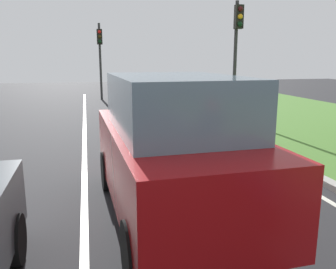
{
  "coord_description": "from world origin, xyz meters",
  "views": [
    {
      "loc": [
        -0.57,
        4.04,
        2.52
      ],
      "look_at": [
        0.81,
        9.97,
        1.2
      ],
      "focal_mm": 37.54,
      "sensor_mm": 36.0,
      "label": 1
    }
  ],
  "objects": [
    {
      "name": "curb_right",
      "position": [
        4.1,
        14.0,
        0.06
      ],
      "size": [
        0.24,
        48.0,
        0.12
      ],
      "primitive_type": "cube",
      "color": "#9E9B93",
      "rests_on": "ground"
    },
    {
      "name": "car_suv_ahead",
      "position": [
        0.68,
        9.13,
        1.17
      ],
      "size": [
        2.09,
        4.56,
        2.28
      ],
      "rotation": [
        0.0,
        0.0,
        0.03
      ],
      "color": "maroon",
      "rests_on": "ground"
    },
    {
      "name": "lane_line_center",
      "position": [
        -0.7,
        14.0,
        0.0
      ],
      "size": [
        0.12,
        32.0,
        0.01
      ],
      "primitive_type": "cube",
      "color": "silver",
      "rests_on": "ground"
    },
    {
      "name": "traffic_light_far_median",
      "position": [
        0.36,
        26.36,
        3.07
      ],
      "size": [
        0.32,
        0.5,
        4.62
      ],
      "color": "#2D2D2D",
      "rests_on": "ground"
    },
    {
      "name": "ground_plane",
      "position": [
        0.0,
        14.0,
        0.0
      ],
      "size": [
        60.0,
        60.0,
        0.0
      ],
      "primitive_type": "plane",
      "color": "#262628"
    },
    {
      "name": "traffic_light_near_right",
      "position": [
        5.38,
        17.5,
        3.25
      ],
      "size": [
        0.32,
        0.5,
        4.75
      ],
      "color": "#2D2D2D",
      "rests_on": "ground"
    },
    {
      "name": "lane_line_right_edge",
      "position": [
        3.6,
        14.0,
        0.0
      ],
      "size": [
        0.12,
        32.0,
        0.01
      ],
      "primitive_type": "cube",
      "color": "silver",
      "rests_on": "ground"
    }
  ]
}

